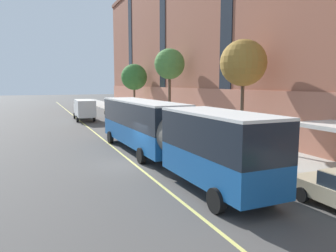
{
  "coord_description": "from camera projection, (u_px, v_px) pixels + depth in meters",
  "views": [
    {
      "loc": [
        -5.56,
        -19.07,
        4.96
      ],
      "look_at": [
        3.61,
        3.27,
        1.8
      ],
      "focal_mm": 35.0,
      "sensor_mm": 36.0,
      "label": 1
    }
  ],
  "objects": [
    {
      "name": "ground_plane",
      "position": [
        134.0,
        164.0,
        20.24
      ],
      "size": [
        260.0,
        260.0,
        0.0
      ],
      "primitive_type": "plane",
      "color": "#4C4947"
    },
    {
      "name": "sidewalk",
      "position": [
        233.0,
        144.0,
        26.43
      ],
      "size": [
        4.93,
        160.0,
        0.15
      ],
      "primitive_type": "cube",
      "color": "#ADA89E",
      "rests_on": "ground"
    },
    {
      "name": "city_bus",
      "position": [
        161.0,
        129.0,
        20.32
      ],
      "size": [
        3.38,
        19.68,
        3.73
      ],
      "color": "#19569E",
      "rests_on": "ground"
    },
    {
      "name": "parked_car_champagne_1",
      "position": [
        113.0,
        111.0,
        50.49
      ],
      "size": [
        1.95,
        4.33,
        1.56
      ],
      "color": "#BCAD89",
      "rests_on": "ground"
    },
    {
      "name": "parked_car_black_3",
      "position": [
        148.0,
        123.0,
        34.95
      ],
      "size": [
        2.0,
        4.26,
        1.56
      ],
      "color": "black",
      "rests_on": "ground"
    },
    {
      "name": "box_truck",
      "position": [
        84.0,
        109.0,
        43.43
      ],
      "size": [
        2.52,
        7.38,
        2.8
      ],
      "color": "silver",
      "rests_on": "ground"
    },
    {
      "name": "street_tree_mid_block",
      "position": [
        243.0,
        63.0,
        24.66
      ],
      "size": [
        3.52,
        3.52,
        8.09
      ],
      "color": "brown",
      "rests_on": "sidewalk"
    },
    {
      "name": "street_tree_far_uptown",
      "position": [
        170.0,
        64.0,
        37.86
      ],
      "size": [
        3.54,
        3.54,
        8.8
      ],
      "color": "brown",
      "rests_on": "sidewalk"
    },
    {
      "name": "street_tree_far_downtown",
      "position": [
        134.0,
        77.0,
        51.32
      ],
      "size": [
        4.07,
        4.07,
        7.81
      ],
      "color": "brown",
      "rests_on": "sidewalk"
    },
    {
      "name": "lane_centerline",
      "position": [
        122.0,
        154.0,
        22.99
      ],
      "size": [
        0.16,
        140.0,
        0.01
      ],
      "primitive_type": "cube",
      "color": "#E0D66B",
      "rests_on": "ground"
    }
  ]
}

